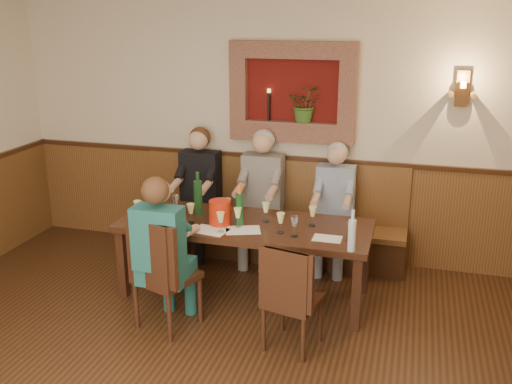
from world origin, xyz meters
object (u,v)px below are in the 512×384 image
at_px(dining_table, 245,230).
at_px(person_chair_front, 165,266).
at_px(bench, 269,230).
at_px(person_bench_left, 198,203).
at_px(chair_near_left, 166,295).
at_px(water_bottle, 352,234).
at_px(person_bench_right, 333,219).
at_px(chair_near_right, 291,318).
at_px(wine_bottle_green_b, 198,197).
at_px(spittoon_bucket, 220,213).
at_px(wine_bottle_green_a, 240,209).
at_px(person_bench_mid, 261,208).

distance_m(dining_table, person_chair_front, 0.92).
height_order(bench, person_bench_left, person_bench_left).
height_order(chair_near_left, water_bottle, water_bottle).
relative_size(person_bench_right, water_bottle, 3.80).
xyz_separation_m(person_bench_left, water_bottle, (1.86, -1.23, 0.29)).
distance_m(chair_near_right, wine_bottle_green_b, 1.60).
bearing_deg(dining_table, person_bench_right, 49.03).
bearing_deg(bench, person_chair_front, -105.54).
height_order(bench, spittoon_bucket, bench).
relative_size(bench, wine_bottle_green_b, 6.93).
xyz_separation_m(person_bench_right, wine_bottle_green_a, (-0.75, -0.91, 0.35)).
height_order(dining_table, spittoon_bucket, spittoon_bucket).
bearing_deg(water_bottle, dining_table, 159.51).
distance_m(wine_bottle_green_b, water_bottle, 1.64).
height_order(person_bench_right, wine_bottle_green_a, person_bench_right).
bearing_deg(wine_bottle_green_b, person_bench_left, 111.87).
height_order(bench, chair_near_right, bench).
xyz_separation_m(bench, person_bench_mid, (-0.07, -0.11, 0.28)).
xyz_separation_m(person_bench_left, wine_bottle_green_b, (0.29, -0.73, 0.33)).
bearing_deg(person_chair_front, spittoon_bucket, 68.31).
bearing_deg(wine_bottle_green_a, spittoon_bucket, -171.78).
height_order(bench, wine_bottle_green_a, wine_bottle_green_a).
xyz_separation_m(dining_table, person_bench_right, (0.73, 0.84, -0.11)).
xyz_separation_m(chair_near_right, person_bench_mid, (-0.71, 1.63, 0.34)).
bearing_deg(chair_near_left, bench, 93.11).
bearing_deg(dining_table, spittoon_bucket, -154.28).
xyz_separation_m(person_bench_left, person_bench_mid, (0.73, -0.00, 0.01)).
height_order(dining_table, bench, bench).
distance_m(person_bench_right, person_chair_front, 2.02).
relative_size(person_chair_front, spittoon_bucket, 6.03).
height_order(chair_near_right, wine_bottle_green_a, wine_bottle_green_a).
distance_m(dining_table, person_bench_right, 1.12).
bearing_deg(chair_near_right, wine_bottle_green_a, 145.42).
distance_m(bench, person_bench_mid, 0.31).
relative_size(person_chair_front, wine_bottle_green_b, 3.25).
bearing_deg(spittoon_bucket, water_bottle, -13.08).
relative_size(person_bench_right, wine_bottle_green_a, 3.45).
relative_size(person_bench_mid, wine_bottle_green_a, 3.68).
bearing_deg(person_bench_mid, wine_bottle_green_b, -120.83).
bearing_deg(chair_near_right, dining_table, 141.63).
bearing_deg(person_bench_mid, wine_bottle_green_a, -87.15).
bearing_deg(spittoon_bucket, person_bench_right, 45.06).
bearing_deg(dining_table, chair_near_right, -50.99).
distance_m(chair_near_left, water_bottle, 1.69).
distance_m(chair_near_right, water_bottle, 0.85).
bearing_deg(wine_bottle_green_b, dining_table, -11.42).
bearing_deg(wine_bottle_green_a, person_bench_left, 130.51).
distance_m(person_bench_left, spittoon_bucket, 1.14).
relative_size(dining_table, chair_near_right, 2.58).
bearing_deg(person_bench_left, wine_bottle_green_a, -49.49).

